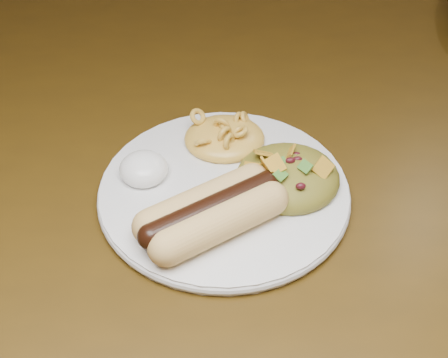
{
  "coord_description": "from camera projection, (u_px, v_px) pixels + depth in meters",
  "views": [
    {
      "loc": [
        0.02,
        -0.55,
        1.16
      ],
      "look_at": [
        0.04,
        -0.13,
        0.77
      ],
      "focal_mm": 50.0,
      "sensor_mm": 36.0,
      "label": 1
    }
  ],
  "objects": [
    {
      "name": "taco_salad",
      "position": [
        289.0,
        170.0,
        0.57
      ],
      "size": [
        0.1,
        0.09,
        0.04
      ],
      "rotation": [
        0.0,
        0.0,
        -0.3
      ],
      "color": "#A26220",
      "rests_on": "plate"
    },
    {
      "name": "table",
      "position": [
        190.0,
        176.0,
        0.74
      ],
      "size": [
        1.6,
        0.9,
        0.75
      ],
      "color": "#3E290A",
      "rests_on": "floor"
    },
    {
      "name": "mac_and_cheese",
      "position": [
        225.0,
        129.0,
        0.61
      ],
      "size": [
        0.1,
        0.09,
        0.03
      ],
      "primitive_type": "ellipsoid",
      "rotation": [
        0.0,
        0.0,
        -0.27
      ],
      "color": "#E9C149",
      "rests_on": "plate"
    },
    {
      "name": "sour_cream",
      "position": [
        143.0,
        164.0,
        0.57
      ],
      "size": [
        0.05,
        0.05,
        0.03
      ],
      "primitive_type": "ellipsoid",
      "rotation": [
        0.0,
        0.0,
        0.23
      ],
      "color": "white",
      "rests_on": "plate"
    },
    {
      "name": "hotdog",
      "position": [
        212.0,
        212.0,
        0.53
      ],
      "size": [
        0.11,
        0.11,
        0.03
      ],
      "rotation": [
        0.0,
        0.0,
        0.54
      ],
      "color": "#EAB46A",
      "rests_on": "plate"
    },
    {
      "name": "plate",
      "position": [
        224.0,
        192.0,
        0.58
      ],
      "size": [
        0.28,
        0.28,
        0.01
      ],
      "primitive_type": "cylinder",
      "rotation": [
        0.0,
        0.0,
        0.25
      ],
      "color": "silver",
      "rests_on": "table"
    }
  ]
}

